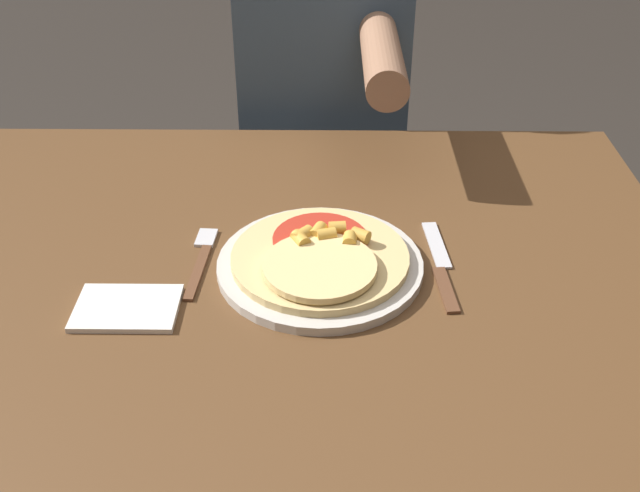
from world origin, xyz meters
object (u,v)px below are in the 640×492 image
object	(u,v)px
dining_table	(290,317)
fork	(201,258)
plate	(320,265)
person_diner	(324,100)
pizza	(320,257)
knife	(441,266)

from	to	relation	value
dining_table	fork	bearing A→B (deg)	177.22
plate	person_diner	xyz separation A→B (m)	(0.00, 0.64, -0.02)
plate	person_diner	size ratio (longest dim) A/B	0.24
plate	fork	xyz separation A→B (m)	(-0.17, 0.02, -0.00)
pizza	person_diner	xyz separation A→B (m)	(0.00, 0.64, -0.04)
plate	dining_table	bearing A→B (deg)	159.64
fork	person_diner	size ratio (longest dim) A/B	0.15
person_diner	pizza	bearing A→B (deg)	-90.21
person_diner	dining_table	bearing A→B (deg)	-94.57
person_diner	plate	bearing A→B (deg)	-90.26
plate	knife	size ratio (longest dim) A/B	1.33
knife	pizza	bearing A→B (deg)	-176.47
pizza	knife	bearing A→B (deg)	3.53
dining_table	plate	xyz separation A→B (m)	(0.05, -0.02, 0.11)
dining_table	person_diner	size ratio (longest dim) A/B	0.97
dining_table	pizza	distance (m)	0.14
dining_table	fork	xyz separation A→B (m)	(-0.13, 0.01, 0.11)
fork	knife	bearing A→B (deg)	-2.90
plate	pizza	distance (m)	0.02
dining_table	fork	size ratio (longest dim) A/B	6.69
dining_table	plate	bearing A→B (deg)	-20.36
plate	knife	distance (m)	0.17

